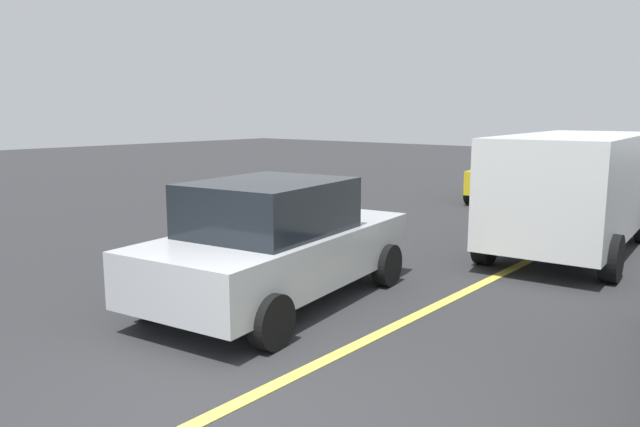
# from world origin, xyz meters

# --- Properties ---
(ground_plane) EXTENTS (80.00, 80.00, 0.00)m
(ground_plane) POSITION_xyz_m (0.00, 0.00, 0.00)
(ground_plane) COLOR #2D2D30
(lane_marking_centre) EXTENTS (28.00, 0.16, 0.01)m
(lane_marking_centre) POSITION_xyz_m (3.00, 0.00, 0.01)
(lane_marking_centre) COLOR #E0D14C
(white_van) EXTENTS (5.35, 2.62, 2.20)m
(white_van) POSITION_xyz_m (8.08, -0.33, 1.27)
(white_van) COLOR white
(white_van) RESTS_ON ground_plane
(car_silver_near_curb) EXTENTS (4.55, 2.59, 1.71)m
(car_silver_near_curb) POSITION_xyz_m (2.35, 1.80, 0.85)
(car_silver_near_curb) COLOR #B7BABF
(car_silver_near_curb) RESTS_ON ground_plane
(car_yellow_mid_road) EXTENTS (4.01, 2.43, 1.65)m
(car_yellow_mid_road) POSITION_xyz_m (13.84, 3.12, 0.82)
(car_yellow_mid_road) COLOR gold
(car_yellow_mid_road) RESTS_ON ground_plane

